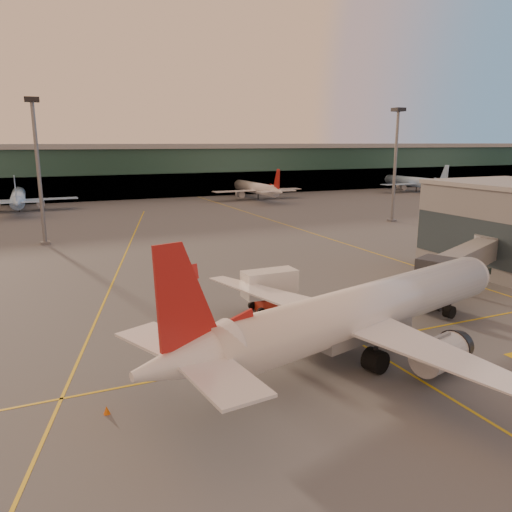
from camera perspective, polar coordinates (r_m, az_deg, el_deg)
name	(u,v)px	position (r m, az deg, el deg)	size (l,w,h in m)	color
ground	(342,374)	(41.43, 9.84, -13.18)	(600.00, 600.00, 0.00)	#4C4F54
taxi_markings	(139,263)	(78.52, -13.20, -0.78)	(100.12, 173.00, 0.01)	gold
terminal	(101,171)	(173.99, -17.25, 9.23)	(400.00, 20.00, 17.60)	#19382D
mast_west_near	(38,161)	(96.71, -23.69, 9.91)	(2.40, 2.40, 25.60)	slate
mast_east_near	(396,157)	(120.03, 15.67, 10.87)	(2.40, 2.40, 25.60)	slate
distant_aircraft_row	(36,210)	(149.74, -23.88, 4.84)	(290.00, 34.00, 13.00)	#98C8FF
main_airplane	(359,313)	(43.23, 11.64, -6.43)	(39.97, 36.43, 12.24)	white
jet_bridge	(470,259)	(66.12, 23.26, -0.35)	(20.98, 11.76, 6.00)	slate
catering_truck	(270,288)	(54.34, 1.63, -3.68)	(5.89, 2.67, 4.57)	#AC2818
pushback_tug	(425,302)	(58.70, 18.73, -5.04)	(3.72, 2.57, 1.74)	black
cone_tail	(107,410)	(36.92, -16.70, -16.52)	(0.46, 0.46, 0.58)	#DD610B
cone_wing_left	(251,298)	(58.50, -0.56, -4.82)	(0.47, 0.47, 0.60)	#DD610B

